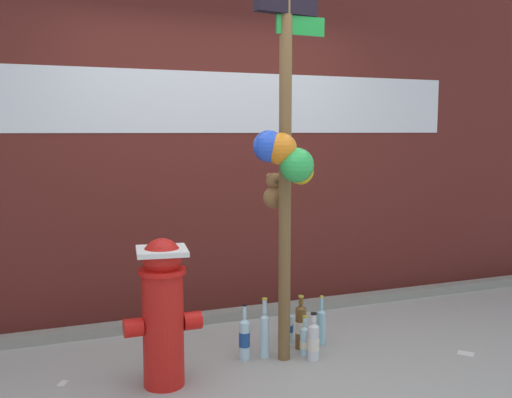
{
  "coord_description": "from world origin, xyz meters",
  "views": [
    {
      "loc": [
        -1.45,
        -3.16,
        1.54
      ],
      "look_at": [
        -0.09,
        0.32,
        1.1
      ],
      "focal_mm": 40.96,
      "sensor_mm": 36.0,
      "label": 1
    }
  ],
  "objects_px": {
    "bottle_0": "(244,338)",
    "bottle_2": "(321,325)",
    "fire_hydrant": "(163,309)",
    "bottle_6": "(265,333)",
    "memorial_post": "(285,131)",
    "bottle_1": "(305,340)",
    "bottle_5": "(288,327)",
    "bottle_4": "(301,326)",
    "bottle_3": "(313,341)"
  },
  "relations": [
    {
      "from": "bottle_4",
      "to": "bottle_5",
      "type": "height_order",
      "value": "bottle_4"
    },
    {
      "from": "bottle_1",
      "to": "bottle_0",
      "type": "bearing_deg",
      "value": 168.36
    },
    {
      "from": "bottle_2",
      "to": "bottle_3",
      "type": "height_order",
      "value": "bottle_2"
    },
    {
      "from": "bottle_0",
      "to": "memorial_post",
      "type": "bearing_deg",
      "value": -26.76
    },
    {
      "from": "fire_hydrant",
      "to": "bottle_1",
      "type": "height_order",
      "value": "fire_hydrant"
    },
    {
      "from": "bottle_2",
      "to": "bottle_5",
      "type": "relative_size",
      "value": 1.2
    },
    {
      "from": "fire_hydrant",
      "to": "bottle_5",
      "type": "relative_size",
      "value": 3.04
    },
    {
      "from": "bottle_5",
      "to": "fire_hydrant",
      "type": "bearing_deg",
      "value": -159.43
    },
    {
      "from": "bottle_5",
      "to": "bottle_6",
      "type": "bearing_deg",
      "value": -144.12
    },
    {
      "from": "fire_hydrant",
      "to": "memorial_post",
      "type": "bearing_deg",
      "value": 5.19
    },
    {
      "from": "fire_hydrant",
      "to": "bottle_0",
      "type": "bearing_deg",
      "value": 18.31
    },
    {
      "from": "bottle_0",
      "to": "bottle_1",
      "type": "distance_m",
      "value": 0.42
    },
    {
      "from": "memorial_post",
      "to": "bottle_1",
      "type": "height_order",
      "value": "memorial_post"
    },
    {
      "from": "bottle_3",
      "to": "bottle_6",
      "type": "distance_m",
      "value": 0.33
    },
    {
      "from": "bottle_6",
      "to": "bottle_0",
      "type": "bearing_deg",
      "value": 175.8
    },
    {
      "from": "bottle_4",
      "to": "bottle_5",
      "type": "bearing_deg",
      "value": 105.94
    },
    {
      "from": "fire_hydrant",
      "to": "bottle_6",
      "type": "distance_m",
      "value": 0.82
    },
    {
      "from": "fire_hydrant",
      "to": "bottle_1",
      "type": "bearing_deg",
      "value": 6.36
    },
    {
      "from": "bottle_5",
      "to": "bottle_6",
      "type": "distance_m",
      "value": 0.33
    },
    {
      "from": "bottle_6",
      "to": "bottle_4",
      "type": "bearing_deg",
      "value": 9.93
    },
    {
      "from": "bottle_3",
      "to": "bottle_5",
      "type": "height_order",
      "value": "bottle_3"
    },
    {
      "from": "fire_hydrant",
      "to": "bottle_4",
      "type": "relative_size",
      "value": 2.35
    },
    {
      "from": "bottle_1",
      "to": "bottle_3",
      "type": "distance_m",
      "value": 0.1
    },
    {
      "from": "memorial_post",
      "to": "bottle_0",
      "type": "relative_size",
      "value": 6.85
    },
    {
      "from": "bottle_4",
      "to": "bottle_5",
      "type": "xyz_separation_m",
      "value": [
        -0.04,
        0.14,
        -0.05
      ]
    },
    {
      "from": "fire_hydrant",
      "to": "bottle_3",
      "type": "xyz_separation_m",
      "value": [
        1.03,
        0.02,
        -0.34
      ]
    },
    {
      "from": "bottle_2",
      "to": "bottle_1",
      "type": "bearing_deg",
      "value": -143.99
    },
    {
      "from": "bottle_1",
      "to": "bottle_3",
      "type": "relative_size",
      "value": 0.85
    },
    {
      "from": "bottle_0",
      "to": "bottle_5",
      "type": "relative_size",
      "value": 1.29
    },
    {
      "from": "bottle_5",
      "to": "bottle_1",
      "type": "bearing_deg",
      "value": -88.28
    },
    {
      "from": "fire_hydrant",
      "to": "bottle_0",
      "type": "distance_m",
      "value": 0.71
    },
    {
      "from": "memorial_post",
      "to": "bottle_5",
      "type": "xyz_separation_m",
      "value": [
        0.16,
        0.3,
        -1.42
      ]
    },
    {
      "from": "bottle_2",
      "to": "bottle_6",
      "type": "relative_size",
      "value": 0.87
    },
    {
      "from": "memorial_post",
      "to": "bottle_2",
      "type": "xyz_separation_m",
      "value": [
        0.38,
        0.19,
        -1.4
      ]
    },
    {
      "from": "bottle_3",
      "to": "bottle_4",
      "type": "bearing_deg",
      "value": 87.23
    },
    {
      "from": "bottle_4",
      "to": "bottle_6",
      "type": "distance_m",
      "value": 0.3
    },
    {
      "from": "memorial_post",
      "to": "bottle_5",
      "type": "distance_m",
      "value": 1.46
    },
    {
      "from": "bottle_6",
      "to": "memorial_post",
      "type": "bearing_deg",
      "value": -48.74
    },
    {
      "from": "memorial_post",
      "to": "bottle_5",
      "type": "bearing_deg",
      "value": 61.31
    },
    {
      "from": "bottle_1",
      "to": "bottle_5",
      "type": "bearing_deg",
      "value": 91.72
    },
    {
      "from": "memorial_post",
      "to": "fire_hydrant",
      "type": "height_order",
      "value": "memorial_post"
    },
    {
      "from": "bottle_4",
      "to": "bottle_5",
      "type": "relative_size",
      "value": 1.3
    },
    {
      "from": "memorial_post",
      "to": "fire_hydrant",
      "type": "xyz_separation_m",
      "value": [
        -0.83,
        -0.08,
        -1.06
      ]
    },
    {
      "from": "bottle_2",
      "to": "bottle_6",
      "type": "bearing_deg",
      "value": -170.92
    },
    {
      "from": "bottle_0",
      "to": "bottle_2",
      "type": "distance_m",
      "value": 0.62
    },
    {
      "from": "bottle_2",
      "to": "bottle_6",
      "type": "xyz_separation_m",
      "value": [
        -0.47,
        -0.08,
        0.03
      ]
    },
    {
      "from": "memorial_post",
      "to": "bottle_1",
      "type": "xyz_separation_m",
      "value": [
        0.17,
        0.04,
        -1.43
      ]
    },
    {
      "from": "bottle_2",
      "to": "bottle_6",
      "type": "distance_m",
      "value": 0.48
    },
    {
      "from": "bottle_2",
      "to": "bottle_5",
      "type": "bearing_deg",
      "value": 152.32
    },
    {
      "from": "bottle_3",
      "to": "fire_hydrant",
      "type": "bearing_deg",
      "value": -178.86
    }
  ]
}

